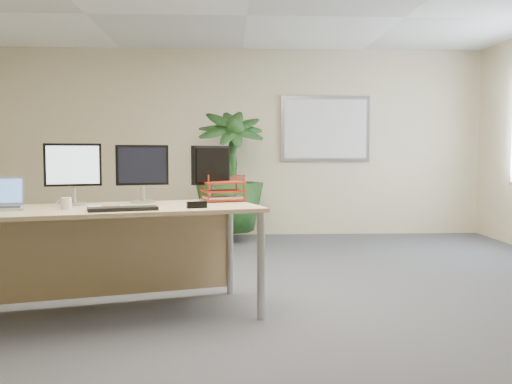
{
  "coord_description": "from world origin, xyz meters",
  "views": [
    {
      "loc": [
        -0.19,
        -4.33,
        1.21
      ],
      "look_at": [
        0.02,
        0.35,
        0.88
      ],
      "focal_mm": 40.0,
      "sensor_mm": 36.0,
      "label": 1
    }
  ],
  "objects_px": {
    "monitor_left": "(73,170)",
    "monitor_right": "(142,170)",
    "desk": "(111,229)",
    "laptop": "(0,201)",
    "floor_plant": "(230,186)"
  },
  "relations": [
    {
      "from": "desk",
      "to": "monitor_right",
      "type": "distance_m",
      "value": 0.54
    },
    {
      "from": "desk",
      "to": "monitor_left",
      "type": "xyz_separation_m",
      "value": [
        -0.29,
        0.08,
        0.44
      ]
    },
    {
      "from": "monitor_right",
      "to": "laptop",
      "type": "distance_m",
      "value": 1.05
    },
    {
      "from": "monitor_right",
      "to": "floor_plant",
      "type": "bearing_deg",
      "value": 77.74
    },
    {
      "from": "desk",
      "to": "floor_plant",
      "type": "bearing_deg",
      "value": 75.34
    },
    {
      "from": "laptop",
      "to": "desk",
      "type": "bearing_deg",
      "value": 16.85
    },
    {
      "from": "desk",
      "to": "monitor_left",
      "type": "bearing_deg",
      "value": 164.68
    },
    {
      "from": "desk",
      "to": "floor_plant",
      "type": "relative_size",
      "value": 1.52
    },
    {
      "from": "monitor_left",
      "to": "monitor_right",
      "type": "bearing_deg",
      "value": 17.98
    },
    {
      "from": "monitor_left",
      "to": "laptop",
      "type": "xyz_separation_m",
      "value": [
        -0.43,
        -0.3,
        -0.21
      ]
    },
    {
      "from": "floor_plant",
      "to": "monitor_left",
      "type": "xyz_separation_m",
      "value": [
        -1.18,
        -3.3,
        0.33
      ]
    },
    {
      "from": "floor_plant",
      "to": "monitor_left",
      "type": "distance_m",
      "value": 3.52
    },
    {
      "from": "desk",
      "to": "laptop",
      "type": "bearing_deg",
      "value": -163.15
    },
    {
      "from": "monitor_left",
      "to": "laptop",
      "type": "relative_size",
      "value": 1.21
    },
    {
      "from": "monitor_left",
      "to": "monitor_right",
      "type": "distance_m",
      "value": 0.52
    }
  ]
}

